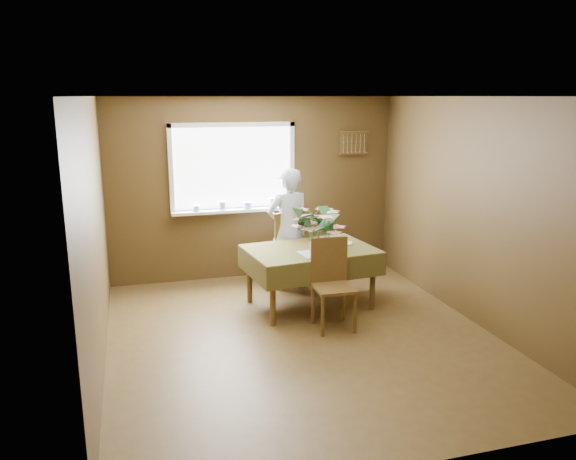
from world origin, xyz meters
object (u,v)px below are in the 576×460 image
object	(u,v)px
chair_near	(332,280)
flower_bouquet	(315,227)
seated_woman	(288,229)
chair_far	(284,245)
dining_table	(310,255)

from	to	relation	value
chair_near	flower_bouquet	world-z (taller)	flower_bouquet
seated_woman	chair_near	bearing A→B (deg)	87.58
chair_far	seated_woman	world-z (taller)	seated_woman
chair_far	flower_bouquet	size ratio (longest dim) A/B	1.77
chair_near	seated_woman	xyz separation A→B (m)	(-0.12, 1.33, 0.27)
chair_near	dining_table	bearing A→B (deg)	95.53
dining_table	seated_woman	size ratio (longest dim) A/B	0.99
dining_table	chair_near	bearing A→B (deg)	-93.32
seated_woman	flower_bouquet	distance (m)	0.97
dining_table	flower_bouquet	xyz separation A→B (m)	(-0.03, -0.25, 0.41)
dining_table	chair_near	world-z (taller)	chair_near
chair_near	flower_bouquet	xyz separation A→B (m)	(-0.07, 0.39, 0.52)
chair_far	seated_woman	xyz separation A→B (m)	(0.02, -0.14, 0.25)
dining_table	seated_woman	xyz separation A→B (m)	(-0.08, 0.68, 0.17)
dining_table	flower_bouquet	distance (m)	0.49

